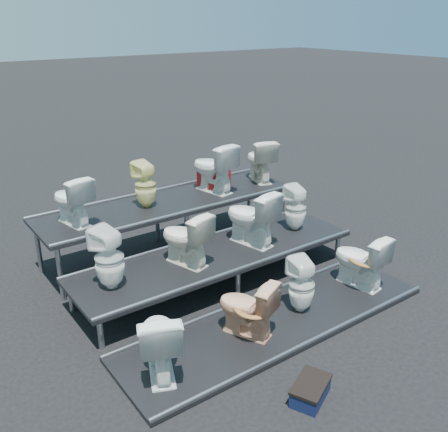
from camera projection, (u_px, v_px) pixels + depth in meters
ground at (218, 282)px, 7.23m from camera, size 80.00×80.00×0.00m
tier_front at (277, 322)px, 6.24m from camera, size 4.20×1.20×0.06m
tier_mid at (218, 268)px, 7.15m from camera, size 4.20×1.20×0.46m
tier_back at (171, 226)px, 8.05m from camera, size 4.20×1.20×0.86m
toilet_0 at (159, 340)px, 5.19m from camera, size 0.71×0.89×0.79m
toilet_1 at (247, 307)px, 5.83m from camera, size 0.66×0.81×0.72m
toilet_2 at (302, 285)px, 6.31m from camera, size 0.38×0.39×0.73m
toilet_3 at (360, 260)px, 6.90m from camera, size 0.54×0.81×0.77m
toilet_4 at (109, 258)px, 6.04m from camera, size 0.46×0.47×0.80m
toilet_5 at (185, 238)px, 6.64m from camera, size 0.61×0.82×0.75m
toilet_6 at (251, 217)px, 7.23m from camera, size 0.63×0.89×0.83m
toilet_7 at (296, 208)px, 7.73m from camera, size 0.35×0.36×0.72m
toilet_8 at (72, 200)px, 6.91m from camera, size 0.52×0.76×0.71m
toilet_9 at (145, 184)px, 7.53m from camera, size 0.37×0.38×0.72m
toilet_10 at (213, 167)px, 8.18m from camera, size 0.59×0.87×0.82m
toilet_11 at (260, 160)px, 8.74m from camera, size 0.63×0.83×0.75m
red_crate at (214, 177)px, 8.48m from camera, size 0.59×0.54×0.34m
step_stool at (310, 392)px, 5.01m from camera, size 0.53×0.44×0.17m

